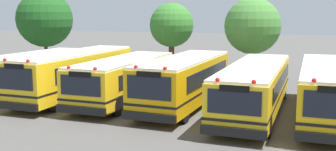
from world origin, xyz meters
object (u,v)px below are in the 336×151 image
object	(u,v)px
school_bus_2	(125,78)
tree_0	(43,18)
school_bus_4	(255,86)
school_bus_1	(75,72)
school_bus_0	(24,71)
tree_2	(252,25)
school_bus_3	(185,80)
school_bus_5	(328,89)
tree_1	(170,26)

from	to	relation	value
school_bus_2	tree_0	xyz separation A→B (m)	(-12.87, 9.66, 3.15)
school_bus_4	school_bus_1	bearing A→B (deg)	-0.71
school_bus_0	tree_2	xyz separation A→B (m)	(12.45, 10.21, 2.71)
school_bus_4	school_bus_3	bearing A→B (deg)	-0.04
school_bus_4	school_bus_5	world-z (taller)	school_bus_5
school_bus_0	tree_2	bearing A→B (deg)	-139.93
tree_2	school_bus_1	bearing A→B (deg)	-130.53
school_bus_3	tree_1	size ratio (longest dim) A/B	1.65
school_bus_2	school_bus_4	size ratio (longest dim) A/B	0.83
school_bus_5	tree_0	world-z (taller)	tree_0
school_bus_4	tree_2	distance (m)	10.77
school_bus_3	tree_0	xyz separation A→B (m)	(-16.42, 9.66, 3.05)
school_bus_0	school_bus_4	size ratio (longest dim) A/B	0.96
school_bus_0	school_bus_1	bearing A→B (deg)	-179.02
school_bus_3	tree_1	world-z (taller)	tree_1
tree_2	tree_1	bearing A→B (deg)	178.09
school_bus_2	school_bus_0	bearing A→B (deg)	-1.36
tree_0	school_bus_5	bearing A→B (deg)	-22.12
school_bus_5	tree_1	distance (m)	15.90
school_bus_2	school_bus_4	xyz separation A→B (m)	(7.26, 0.03, -0.00)
tree_0	tree_1	size ratio (longest dim) A/B	1.19
school_bus_1	tree_0	size ratio (longest dim) A/B	1.51
tree_1	tree_2	distance (m)	6.55
school_bus_1	school_bus_5	bearing A→B (deg)	179.72
school_bus_2	tree_2	bearing A→B (deg)	-118.50
school_bus_2	tree_2	size ratio (longest dim) A/B	1.55
school_bus_0	tree_1	world-z (taller)	tree_1
school_bus_1	tree_2	size ratio (longest dim) A/B	1.71
school_bus_1	tree_1	distance (m)	10.92
school_bus_0	tree_2	size ratio (longest dim) A/B	1.81
school_bus_3	tree_2	distance (m)	10.76
school_bus_4	school_bus_5	size ratio (longest dim) A/B	1.06
school_bus_3	tree_0	world-z (taller)	tree_0
school_bus_0	school_bus_5	xyz separation A→B (m)	(17.69, 0.05, 0.07)
school_bus_3	tree_2	world-z (taller)	tree_2
school_bus_3	school_bus_5	world-z (taller)	school_bus_3
school_bus_3	tree_1	bearing A→B (deg)	-64.87
school_bus_3	tree_0	bearing A→B (deg)	-29.48
school_bus_3	tree_2	size ratio (longest dim) A/B	1.57
school_bus_3	school_bus_4	size ratio (longest dim) A/B	0.84
tree_0	tree_2	distance (m)	18.27
school_bus_1	school_bus_5	world-z (taller)	school_bus_1
school_bus_0	school_bus_4	world-z (taller)	school_bus_4
school_bus_0	tree_1	xyz separation A→B (m)	(5.91, 10.43, 2.59)
school_bus_3	school_bus_1	bearing A→B (deg)	0.32
school_bus_0	tree_2	world-z (taller)	tree_2
school_bus_0	school_bus_5	bearing A→B (deg)	-179.13
school_bus_1	school_bus_2	bearing A→B (deg)	178.15
school_bus_1	school_bus_2	size ratio (longest dim) A/B	1.10
school_bus_2	tree_0	bearing A→B (deg)	-37.73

